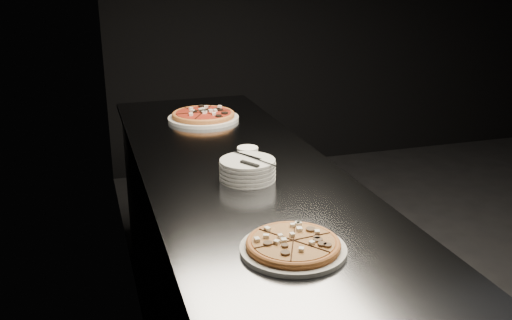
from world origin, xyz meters
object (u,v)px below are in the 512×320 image
object	(u,v)px
pizza_tomato	(203,116)
counter	(240,273)
plate_stack	(247,170)
cutlery	(251,160)
pizza_mushroom	(293,245)
ramekin	(248,155)

from	to	relation	value
pizza_tomato	counter	bearing A→B (deg)	-91.53
plate_stack	cutlery	size ratio (longest dim) A/B	0.96
pizza_mushroom	pizza_tomato	xyz separation A→B (m)	(0.06, 1.42, 0.00)
pizza_tomato	ramekin	distance (m)	0.71
plate_stack	ramekin	world-z (taller)	plate_stack
cutlery	pizza_tomato	bearing A→B (deg)	57.86
pizza_tomato	plate_stack	size ratio (longest dim) A/B	1.76
pizza_mushroom	plate_stack	world-z (taller)	plate_stack
plate_stack	ramekin	size ratio (longest dim) A/B	2.47
pizza_mushroom	plate_stack	bearing A→B (deg)	86.19
cutlery	counter	bearing A→B (deg)	60.33
counter	plate_stack	world-z (taller)	plate_stack
pizza_tomato	plate_stack	bearing A→B (deg)	-91.61
ramekin	plate_stack	bearing A→B (deg)	-106.68
pizza_mushroom	cutlery	size ratio (longest dim) A/B	1.40
plate_stack	cutlery	distance (m)	0.04
pizza_tomato	ramekin	world-z (taller)	ramekin
counter	pizza_mushroom	bearing A→B (deg)	-93.50
pizza_mushroom	ramekin	bearing A→B (deg)	83.38
pizza_mushroom	ramekin	size ratio (longest dim) A/B	3.59
cutlery	ramekin	bearing A→B (deg)	46.30
plate_stack	ramekin	xyz separation A→B (m)	(0.05, 0.15, 0.00)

